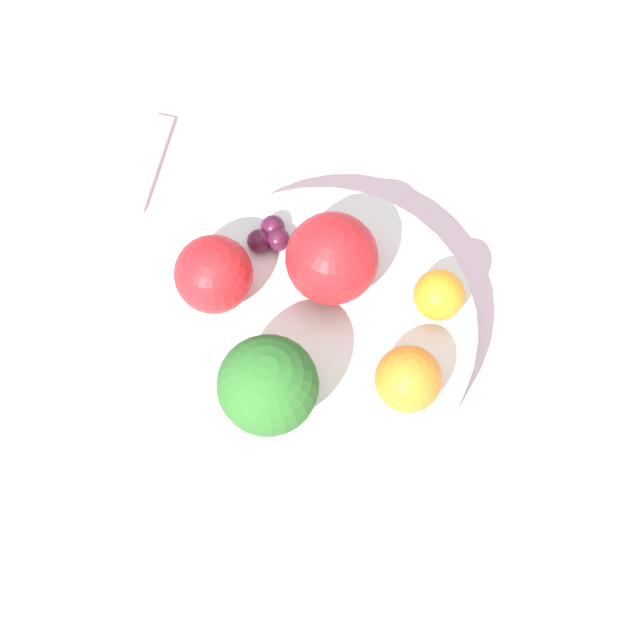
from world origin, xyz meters
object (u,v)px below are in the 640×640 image
(apple_red, at_px, (332,259))
(apple_green, at_px, (214,274))
(broccoli, at_px, (268,386))
(orange_front, at_px, (410,377))
(bowl, at_px, (320,336))
(grape_cluster, at_px, (270,236))
(spoon, at_px, (149,163))
(orange_back, at_px, (439,295))

(apple_red, relative_size, apple_green, 1.18)
(broccoli, xyz_separation_m, orange_front, (0.06, 0.06, -0.02))
(bowl, distance_m, apple_green, 0.09)
(apple_green, height_order, grape_cluster, apple_green)
(apple_green, relative_size, spoon, 0.65)
(orange_back, bearing_deg, broccoli, -108.57)
(broccoli, height_order, orange_back, broccoli)
(orange_back, bearing_deg, grape_cluster, -164.21)
(grape_cluster, bearing_deg, apple_red, 5.37)
(grape_cluster, bearing_deg, orange_back, 15.79)
(apple_red, xyz_separation_m, orange_front, (0.09, -0.03, -0.01))
(orange_front, bearing_deg, apple_red, 160.75)
(orange_front, bearing_deg, apple_green, -169.97)
(grape_cluster, bearing_deg, broccoli, -50.03)
(bowl, bearing_deg, apple_red, 116.27)
(bowl, height_order, apple_red, apple_red)
(apple_green, bearing_deg, orange_front, 10.03)
(bowl, height_order, spoon, bowl)
(orange_front, xyz_separation_m, grape_cluster, (-0.14, 0.03, -0.01))
(bowl, xyz_separation_m, apple_green, (-0.07, -0.02, 0.05))
(bowl, bearing_deg, grape_cluster, 157.49)
(apple_red, bearing_deg, orange_front, -19.25)
(apple_green, xyz_separation_m, orange_back, (0.12, 0.08, -0.01))
(apple_green, xyz_separation_m, grape_cluster, (0.00, 0.05, -0.02))
(orange_back, bearing_deg, apple_green, -145.32)
(orange_back, relative_size, spoon, 0.43)
(apple_green, relative_size, grape_cluster, 1.71)
(orange_front, relative_size, orange_back, 1.26)
(apple_red, xyz_separation_m, spoon, (-0.18, 0.00, -0.07))
(spoon, bearing_deg, orange_back, 6.46)
(bowl, height_order, broccoli, broccoli)
(apple_red, relative_size, grape_cluster, 2.01)
(bowl, relative_size, spoon, 2.63)
(orange_back, height_order, grape_cluster, orange_back)
(broccoli, height_order, grape_cluster, broccoli)
(broccoli, xyz_separation_m, grape_cluster, (-0.08, 0.09, -0.03))
(apple_green, bearing_deg, orange_back, 34.68)
(apple_green, bearing_deg, broccoli, -26.29)
(spoon, bearing_deg, apple_green, -25.05)
(apple_green, distance_m, orange_front, 0.14)
(orange_front, relative_size, spoon, 0.54)
(broccoli, xyz_separation_m, apple_red, (-0.03, 0.10, -0.01))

